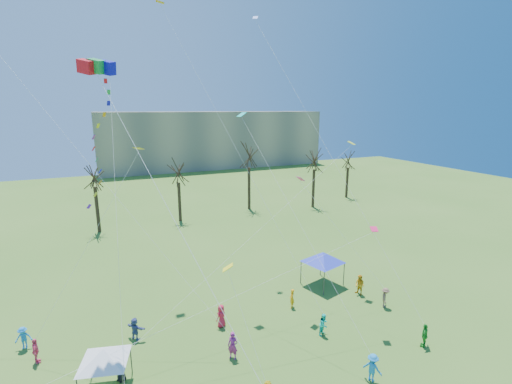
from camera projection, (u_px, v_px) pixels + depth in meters
name	position (u px, v px, depth m)	size (l,w,h in m)	color
distant_building	(213.00, 139.00, 98.52)	(60.00, 14.00, 15.00)	gray
bare_tree_row	(181.00, 174.00, 50.32)	(69.43, 8.82, 10.56)	black
big_box_kite	(105.00, 146.00, 20.03)	(4.09, 7.16, 20.73)	red
canopy_tent_white	(104.00, 355.00, 20.03)	(3.48, 3.48, 2.69)	#3F3F44
canopy_tent_blue	(323.00, 257.00, 32.20)	(4.08, 4.08, 3.17)	#3F3F44
festival_crowd	(229.00, 345.00, 23.12)	(27.11, 12.71, 1.86)	red
small_kites_aloft	(210.00, 143.00, 25.31)	(27.93, 17.79, 34.08)	#E64A0C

